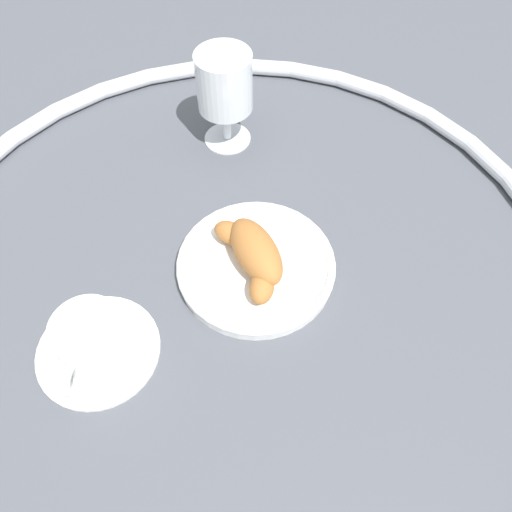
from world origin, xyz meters
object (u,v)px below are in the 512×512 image
object	(u,v)px
pastry_plate	(256,265)
coffee_cup_near	(93,342)
croissant_large	(254,253)
juice_glass_left	(224,86)

from	to	relation	value
pastry_plate	coffee_cup_near	xyz separation A→B (m)	(0.08, 0.19, 0.02)
pastry_plate	coffee_cup_near	size ratio (longest dim) A/B	1.41
croissant_large	coffee_cup_near	world-z (taller)	same
pastry_plate	croissant_large	xyz separation A→B (m)	(0.00, 0.00, 0.03)
croissant_large	pastry_plate	bearing A→B (deg)	-119.54
juice_glass_left	coffee_cup_near	bearing A→B (deg)	103.43
pastry_plate	croissant_large	distance (m)	0.03
pastry_plate	juice_glass_left	xyz separation A→B (m)	(0.17, -0.17, 0.08)
coffee_cup_near	juice_glass_left	distance (m)	0.37
croissant_large	juice_glass_left	xyz separation A→B (m)	(0.16, -0.17, 0.06)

